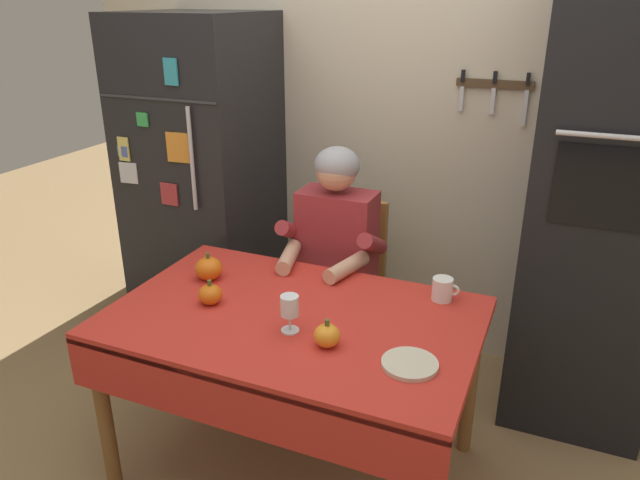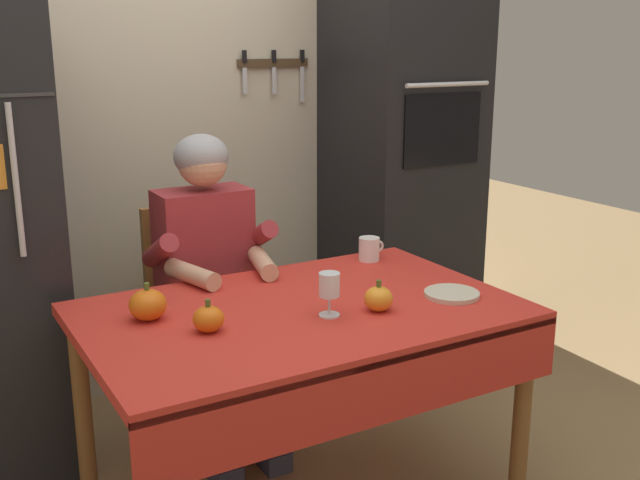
# 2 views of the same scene
# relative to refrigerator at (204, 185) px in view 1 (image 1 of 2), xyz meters

# --- Properties ---
(back_wall_assembly) EXTENTS (3.70, 0.13, 2.60)m
(back_wall_assembly) POSITION_rel_refrigerator_xyz_m (1.00, 0.39, 0.40)
(back_wall_assembly) COLOR beige
(back_wall_assembly) RESTS_ON ground
(refrigerator) EXTENTS (0.68, 0.71, 1.80)m
(refrigerator) POSITION_rel_refrigerator_xyz_m (0.00, 0.00, 0.00)
(refrigerator) COLOR black
(refrigerator) RESTS_ON ground
(wall_oven) EXTENTS (0.60, 0.64, 2.10)m
(wall_oven) POSITION_rel_refrigerator_xyz_m (2.00, 0.04, 0.15)
(wall_oven) COLOR black
(wall_oven) RESTS_ON ground
(dining_table) EXTENTS (1.40, 0.90, 0.74)m
(dining_table) POSITION_rel_refrigerator_xyz_m (0.95, -0.88, -0.24)
(dining_table) COLOR brown
(dining_table) RESTS_ON ground
(chair_behind_person) EXTENTS (0.40, 0.40, 0.93)m
(chair_behind_person) POSITION_rel_refrigerator_xyz_m (0.87, -0.09, -0.39)
(chair_behind_person) COLOR #9E6B33
(chair_behind_person) RESTS_ON ground
(seated_person) EXTENTS (0.47, 0.55, 1.25)m
(seated_person) POSITION_rel_refrigerator_xyz_m (0.87, -0.28, -0.16)
(seated_person) COLOR #38384C
(seated_person) RESTS_ON ground
(coffee_mug) EXTENTS (0.11, 0.08, 0.09)m
(coffee_mug) POSITION_rel_refrigerator_xyz_m (1.45, -0.52, -0.11)
(coffee_mug) COLOR white
(coffee_mug) RESTS_ON dining_table
(wine_glass) EXTENTS (0.07, 0.07, 0.14)m
(wine_glass) POSITION_rel_refrigerator_xyz_m (0.99, -0.98, -0.06)
(wine_glass) COLOR white
(wine_glass) RESTS_ON dining_table
(pumpkin_large) EXTENTS (0.10, 0.10, 0.10)m
(pumpkin_large) POSITION_rel_refrigerator_xyz_m (0.61, -0.91, -0.12)
(pumpkin_large) COLOR orange
(pumpkin_large) RESTS_ON dining_table
(pumpkin_medium) EXTENTS (0.12, 0.12, 0.12)m
(pumpkin_medium) POSITION_rel_refrigerator_xyz_m (0.48, -0.72, -0.11)
(pumpkin_medium) COLOR orange
(pumpkin_medium) RESTS_ON dining_table
(pumpkin_small) EXTENTS (0.09, 0.09, 0.10)m
(pumpkin_small) POSITION_rel_refrigerator_xyz_m (1.15, -1.01, -0.12)
(pumpkin_small) COLOR orange
(pumpkin_small) RESTS_ON dining_table
(serving_tray) EXTENTS (0.19, 0.19, 0.02)m
(serving_tray) POSITION_rel_refrigerator_xyz_m (1.45, -1.02, -0.15)
(serving_tray) COLOR beige
(serving_tray) RESTS_ON dining_table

